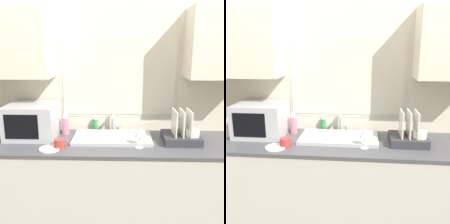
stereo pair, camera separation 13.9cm
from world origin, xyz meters
TOP-DOWN VIEW (x-y plane):
  - countertop at (0.00, 0.33)m, footprint 2.19×0.69m
  - wall_back at (0.00, 0.65)m, footprint 6.00×0.38m
  - sink_basin at (-0.05, 0.39)m, footprint 0.71×0.39m
  - faucet at (-0.05, 0.59)m, footprint 0.08×0.16m
  - microwave at (-0.80, 0.44)m, footprint 0.45×0.40m
  - dish_rack at (0.57, 0.34)m, footprint 0.32×0.30m
  - spray_bottle at (-0.51, 0.52)m, footprint 0.07×0.07m
  - soap_bottle at (-0.23, 0.62)m, footprint 0.05×0.05m
  - mug_near_sink at (-0.49, 0.16)m, footprint 0.12×0.09m
  - wine_glass at (0.18, 0.19)m, footprint 0.08×0.08m
  - small_plate at (-0.57, 0.12)m, footprint 0.17×0.17m

SIDE VIEW (x-z plane):
  - countertop at x=0.00m, z-range 0.00..0.88m
  - small_plate at x=-0.57m, z-range 0.88..0.89m
  - sink_basin at x=-0.05m, z-range 0.88..0.91m
  - mug_near_sink at x=-0.49m, z-range 0.88..0.96m
  - soap_bottle at x=-0.23m, z-range 0.87..1.02m
  - dish_rack at x=0.57m, z-range 0.80..1.09m
  - spray_bottle at x=-0.51m, z-range 0.88..1.10m
  - faucet at x=-0.05m, z-range 0.90..1.09m
  - wine_glass at x=0.18m, z-range 0.92..1.09m
  - microwave at x=-0.80m, z-range 0.88..1.19m
  - wall_back at x=0.00m, z-range 0.09..2.69m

